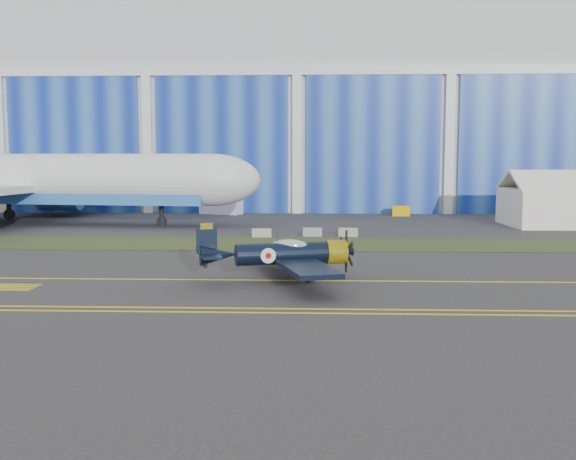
{
  "coord_description": "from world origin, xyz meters",
  "views": [
    {
      "loc": [
        2.77,
        -49.54,
        8.26
      ],
      "look_at": [
        0.57,
        3.68,
        2.47
      ],
      "focal_mm": 42.0,
      "sensor_mm": 36.0,
      "label": 1
    }
  ],
  "objects_px": {
    "jetliner": "(7,124)",
    "tent": "(569,198)",
    "warbird": "(282,254)",
    "shipping_container": "(221,205)",
    "tug": "(401,211)"
  },
  "relations": [
    {
      "from": "shipping_container",
      "to": "jetliner",
      "type": "bearing_deg",
      "value": -126.63
    },
    {
      "from": "jetliner",
      "to": "shipping_container",
      "type": "distance_m",
      "value": 30.53
    },
    {
      "from": "jetliner",
      "to": "warbird",
      "type": "bearing_deg",
      "value": -40.24
    },
    {
      "from": "jetliner",
      "to": "tent",
      "type": "height_order",
      "value": "jetliner"
    },
    {
      "from": "jetliner",
      "to": "tent",
      "type": "xyz_separation_m",
      "value": [
        68.17,
        -0.1,
        -8.91
      ]
    },
    {
      "from": "jetliner",
      "to": "shipping_container",
      "type": "height_order",
      "value": "jetliner"
    },
    {
      "from": "warbird",
      "to": "tug",
      "type": "bearing_deg",
      "value": 58.39
    },
    {
      "from": "warbird",
      "to": "jetliner",
      "type": "distance_m",
      "value": 52.95
    },
    {
      "from": "tent",
      "to": "shipping_container",
      "type": "bearing_deg",
      "value": 159.25
    },
    {
      "from": "jetliner",
      "to": "tent",
      "type": "relative_size",
      "value": 5.17
    },
    {
      "from": "warbird",
      "to": "shipping_container",
      "type": "bearing_deg",
      "value": 86.36
    },
    {
      "from": "tent",
      "to": "shipping_container",
      "type": "height_order",
      "value": "tent"
    },
    {
      "from": "shipping_container",
      "to": "tug",
      "type": "relative_size",
      "value": 2.49
    },
    {
      "from": "warbird",
      "to": "jetliner",
      "type": "bearing_deg",
      "value": 117.44
    },
    {
      "from": "warbird",
      "to": "shipping_container",
      "type": "xyz_separation_m",
      "value": [
        -11.56,
        52.86,
        -0.56
      ]
    }
  ]
}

